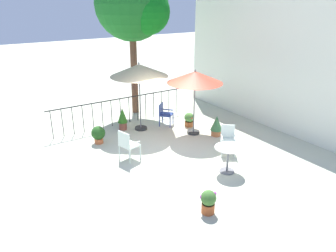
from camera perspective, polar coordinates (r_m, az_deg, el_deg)
ground_plane at (r=10.03m, az=-0.86°, el=-4.86°), size 60.00×60.00×0.00m
villa_facade at (r=12.30m, az=18.03°, el=10.21°), size 8.85×0.30×4.52m
terrace_railing at (r=12.24m, az=-8.41°, el=3.33°), size 0.03×5.43×1.01m
shade_tree at (r=12.94m, az=-6.20°, el=20.67°), size 2.91×2.77×5.67m
patio_umbrella_0 at (r=10.91m, az=4.78°, el=8.46°), size 1.88×1.88×2.28m
patio_umbrella_1 at (r=11.26m, az=-5.11°, el=9.65°), size 2.01×2.01×2.45m
cafe_table_0 at (r=8.95m, az=10.53°, el=-5.00°), size 0.75×0.75×0.74m
patio_chair_0 at (r=10.02m, az=10.51°, el=-2.10°), size 0.65×0.64×0.89m
patio_chair_1 at (r=12.09m, az=-0.65°, el=2.35°), size 0.64×0.64×0.83m
patio_chair_2 at (r=9.50m, az=-7.18°, el=-3.07°), size 0.59×0.56×0.92m
potted_plant_0 at (r=11.79m, az=-8.01°, el=1.45°), size 0.36×0.36×0.83m
potted_plant_1 at (r=12.08m, az=3.74°, el=1.20°), size 0.38×0.36×0.52m
potted_plant_2 at (r=10.84m, az=-12.16°, el=-1.37°), size 0.45×0.45×0.59m
potted_plant_3 at (r=7.38m, az=7.11°, el=-12.98°), size 0.35×0.35×0.56m
potted_plant_4 at (r=11.29m, az=8.54°, el=0.12°), size 0.41×0.41×0.72m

